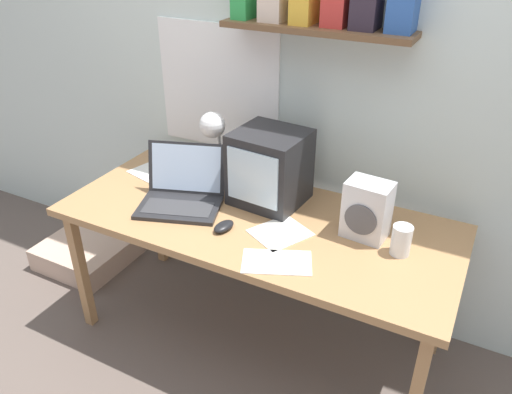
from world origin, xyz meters
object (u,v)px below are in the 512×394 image
Objects in this scene: laptop at (182,190)px; desk_lamp at (214,133)px; loose_paper_near_monitor at (153,174)px; printed_handout at (280,233)px; open_notebook at (277,262)px; floor_cushion at (89,250)px; corner_desk at (256,228)px; juice_glass at (401,242)px; space_heater at (367,210)px; computer_mouse at (224,226)px; crt_monitor at (270,168)px.

desk_lamp reaches higher than laptop.
loose_paper_near_monitor is 0.81m from printed_handout.
open_notebook is 0.62× the size of floor_cushion.
printed_handout is 1.49m from floor_cushion.
loose_paper_near_monitor reaches higher than floor_cushion.
desk_lamp is 0.43m from loose_paper_near_monitor.
corner_desk is 5.74× the size of open_notebook.
laptop is 0.30m from desk_lamp.
desk_lamp is 1.23× the size of open_notebook.
juice_glass is 0.44× the size of printed_handout.
corner_desk is at bearing -165.02° from space_heater.
computer_mouse is at bearing -151.45° from space_heater.
desk_lamp is at bearing 177.50° from space_heater.
crt_monitor is 0.41m from laptop.
crt_monitor is at bearing 95.14° from corner_desk.
juice_glass is at bearing 34.33° from open_notebook.
open_notebook is at bearing -39.24° from laptop.
corner_desk is 0.18m from computer_mouse.
corner_desk reaches higher than floor_cushion.
desk_lamp is 0.73m from open_notebook.
corner_desk is 15.15× the size of computer_mouse.
desk_lamp is 1.31× the size of printed_handout.
loose_paper_near_monitor is (-0.57, 0.27, -0.01)m from computer_mouse.
juice_glass is at bearing -2.30° from floor_cushion.
open_notebook is at bearing -145.67° from juice_glass.
loose_paper_near_monitor is at bearing 132.92° from laptop.
printed_handout is at bearing -49.46° from crt_monitor.
juice_glass is 0.44× the size of loose_paper_near_monitor.
desk_lamp reaches higher than computer_mouse.
open_notebook is 0.20m from printed_handout.
floor_cushion is at bearing -171.88° from crt_monitor.
corner_desk is 7.13× the size of space_heater.
computer_mouse is 0.23× the size of floor_cushion.
desk_lamp is at bearing 140.86° from open_notebook.
open_notebook is at bearing -120.61° from space_heater.
space_heater is at bearing 159.63° from juice_glass.
crt_monitor is 1.18× the size of printed_handout.
loose_paper_near_monitor is 0.84m from floor_cushion.
laptop is at bearing 158.33° from computer_mouse.
laptop is 1.45× the size of open_notebook.
crt_monitor is 1.10× the size of open_notebook.
floor_cushion is (-1.18, -0.07, -0.80)m from crt_monitor.
space_heater reaches higher than corner_desk.
desk_lamp is 1.26m from floor_cushion.
printed_handout is (0.22, 0.09, -0.01)m from computer_mouse.
juice_glass is (0.61, 0.02, 0.11)m from corner_desk.
juice_glass reaches higher than printed_handout.
printed_handout is (-0.07, 0.19, 0.00)m from open_notebook.
computer_mouse is (-0.69, -0.17, -0.04)m from juice_glass.
printed_handout reaches higher than corner_desk.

